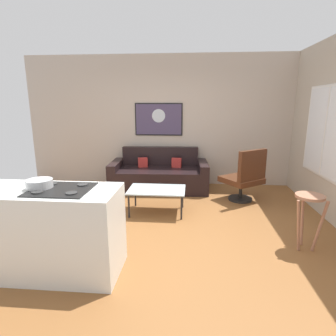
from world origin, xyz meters
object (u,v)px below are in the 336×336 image
Objects in this scene: coffee_table at (157,191)px; wall_painting at (159,119)px; couch at (159,176)px; armchair at (245,177)px; mixing_bowl at (39,184)px; bar_stool at (309,207)px.

wall_painting is (-0.17, 1.76, 1.07)m from coffee_table.
armchair reaches higher than couch.
mixing_bowl is (-2.53, -2.38, 0.50)m from armchair.
armchair is 3.76× the size of mixing_bowl.
bar_stool is at bearing -27.05° from coffee_table.
coffee_table is at bearing -85.04° from couch.
wall_painting is (-1.72, 1.09, 0.97)m from armchair.
couch is at bearing 94.96° from coffee_table.
coffee_table is 1.69m from armchair.
wall_painting reaches higher than mixing_bowl.
couch is 1.78m from armchair.
armchair is at bearing 23.63° from coffee_table.
couch is 1.25m from wall_painting.
armchair is at bearing -32.41° from wall_painting.
coffee_table is 2.06m from mixing_bowl.
mixing_bowl reaches higher than couch.
mixing_bowl is at bearing -120.14° from coffee_table.
couch is 7.78× the size of mixing_bowl.
bar_stool is (1.99, -1.01, 0.17)m from coffee_table.
bar_stool is (0.44, -1.69, 0.08)m from armchair.
armchair is 1.40× the size of bar_stool.
couch is 2.89× the size of bar_stool.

